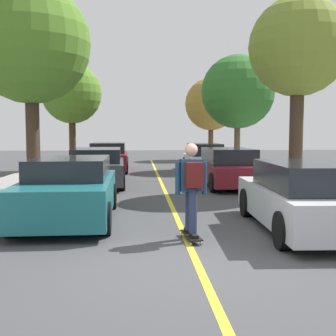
% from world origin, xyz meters
% --- Properties ---
extents(ground, '(80.00, 80.00, 0.00)m').
position_xyz_m(ground, '(0.00, 0.00, 0.00)').
color(ground, '#424244').
extents(center_line, '(0.12, 39.20, 0.01)m').
position_xyz_m(center_line, '(0.00, 4.00, 0.00)').
color(center_line, gold).
rests_on(center_line, ground).
extents(parked_car_left_nearest, '(1.98, 4.25, 1.37)m').
position_xyz_m(parked_car_left_nearest, '(-2.37, 3.29, 0.68)').
color(parked_car_left_nearest, '#196066').
rests_on(parked_car_left_nearest, ground).
extents(parked_car_left_near, '(2.14, 4.53, 1.36)m').
position_xyz_m(parked_car_left_near, '(-2.37, 9.54, 0.68)').
color(parked_car_left_near, '#38383D').
rests_on(parked_car_left_near, ground).
extents(parked_car_left_far, '(2.04, 4.70, 1.43)m').
position_xyz_m(parked_car_left_far, '(-2.37, 15.23, 0.69)').
color(parked_car_left_far, maroon).
rests_on(parked_car_left_far, ground).
extents(parked_car_right_nearest, '(1.94, 4.27, 1.36)m').
position_xyz_m(parked_car_right_nearest, '(2.37, 1.97, 0.66)').
color(parked_car_right_nearest, '#B7B7BC').
rests_on(parked_car_right_nearest, ground).
extents(parked_car_right_near, '(1.91, 4.64, 1.36)m').
position_xyz_m(parked_car_right_near, '(2.37, 9.06, 0.66)').
color(parked_car_right_near, maroon).
rests_on(parked_car_right_near, ground).
extents(parked_car_right_far, '(1.89, 4.39, 1.39)m').
position_xyz_m(parked_car_right_far, '(2.37, 14.79, 0.67)').
color(parked_car_right_far, white).
rests_on(parked_car_right_far, ground).
extents(street_tree_left_nearest, '(3.70, 3.70, 6.37)m').
position_xyz_m(street_tree_left_nearest, '(-4.16, 7.44, 4.63)').
color(street_tree_left_nearest, '#3D2D1E').
rests_on(street_tree_left_nearest, sidewalk_left).
extents(street_tree_left_near, '(2.96, 2.96, 5.20)m').
position_xyz_m(street_tree_left_near, '(-4.16, 15.46, 3.83)').
color(street_tree_left_near, '#3D2D1E').
rests_on(street_tree_left_near, sidewalk_left).
extents(street_tree_right_nearest, '(3.11, 3.11, 6.03)m').
position_xyz_m(street_tree_right_nearest, '(4.16, 7.20, 4.56)').
color(street_tree_right_nearest, '#3D2D1E').
rests_on(street_tree_right_nearest, sidewalk_right).
extents(street_tree_right_near, '(3.72, 3.72, 5.71)m').
position_xyz_m(street_tree_right_near, '(4.16, 15.37, 3.97)').
color(street_tree_right_near, brown).
rests_on(street_tree_right_near, sidewalk_right).
extents(street_tree_right_far, '(3.62, 3.62, 5.56)m').
position_xyz_m(street_tree_right_far, '(4.16, 23.37, 3.87)').
color(street_tree_right_far, '#4C3823').
rests_on(street_tree_right_far, sidewalk_right).
extents(streetlamp, '(0.36, 0.24, 4.97)m').
position_xyz_m(streetlamp, '(-4.12, 8.01, 3.02)').
color(streetlamp, '#38383D').
rests_on(streetlamp, sidewalk_left).
extents(skateboard, '(0.33, 0.86, 0.10)m').
position_xyz_m(skateboard, '(0.07, 1.37, 0.09)').
color(skateboard, black).
rests_on(skateboard, ground).
extents(skateboarder, '(0.59, 0.71, 1.64)m').
position_xyz_m(skateboarder, '(0.08, 1.34, 1.03)').
color(skateboarder, black).
rests_on(skateboarder, skateboard).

